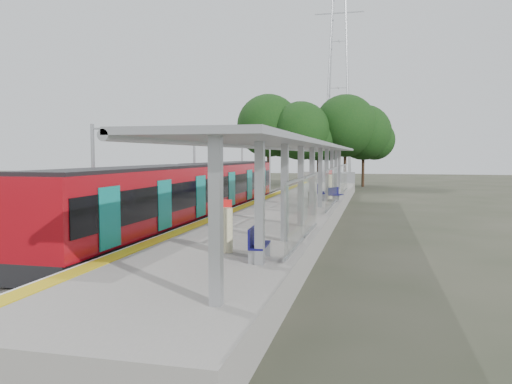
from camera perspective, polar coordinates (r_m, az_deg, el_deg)
ground at (r=13.41m, az=-10.19°, el=-13.69°), size 200.00×200.00×0.00m
trackbed at (r=33.35m, az=-3.50°, el=-2.63°), size 3.00×70.00×0.24m
platform at (r=32.29m, az=4.16°, el=-2.18°), size 6.00×50.00×1.00m
tactile_strip at (r=32.74m, az=-0.24°, el=-1.18°), size 0.60×50.00×0.02m
end_fence at (r=56.91m, az=8.22°, el=1.69°), size 6.00×0.10×1.20m
train at (r=27.60m, az=-7.08°, el=-0.06°), size 2.74×27.60×3.62m
canopy at (r=28.08m, az=6.19°, el=4.41°), size 3.27×38.00×3.66m
pylon at (r=86.19m, az=9.42°, el=14.15°), size 8.00×4.00×38.00m
tree_cluster at (r=64.52m, az=7.08°, el=7.10°), size 19.18×14.64×11.75m
catenary_masts at (r=32.73m, az=-6.91°, el=2.12°), size 2.08×48.16×5.40m
bench_near at (r=14.88m, az=0.09°, el=-5.76°), size 0.53×1.49×1.00m
bench_mid at (r=34.15m, az=9.01°, el=-0.20°), size 0.95×1.40×0.93m
bench_far at (r=34.66m, az=7.38°, el=0.10°), size 0.59×1.74×1.18m
info_pillar_near at (r=16.01m, az=-3.36°, el=-4.30°), size 0.38×0.38×1.70m
info_pillar_far at (r=35.88m, az=8.34°, el=0.64°), size 0.46×0.46×2.03m
litter_bin at (r=29.44m, az=6.41°, el=-0.89°), size 0.63×0.63×0.97m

